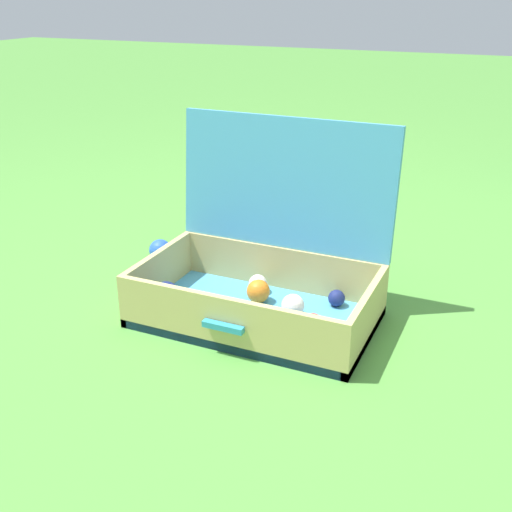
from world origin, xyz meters
The scene contains 3 objects.
ground_plane centered at (0.00, 0.00, 0.00)m, with size 16.00×16.00×0.00m, color #4C8C38.
open_suitcase centered at (0.00, 0.12, 0.12)m, with size 0.64×0.44×0.53m.
stray_ball_on_grass centered at (-0.46, 0.32, 0.04)m, with size 0.08×0.08×0.08m, color blue.
Camera 1 is at (0.64, -1.34, 0.86)m, focal length 44.11 mm.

